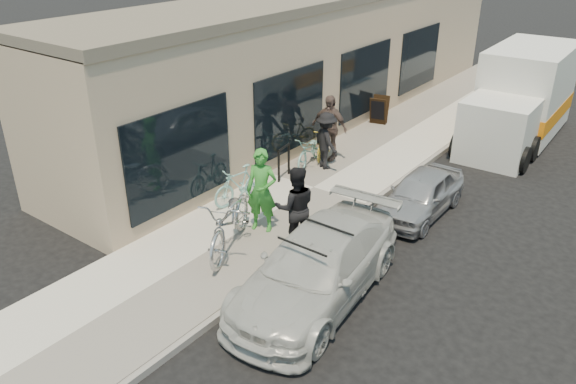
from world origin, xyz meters
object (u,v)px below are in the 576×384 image
Objects in this scene: cruiser_bike_b at (310,150)px; woman_rider at (262,191)px; cruiser_bike_a at (239,185)px; cruiser_bike_c at (323,142)px; bike_rack at (284,159)px; man_standing at (295,207)px; sedan_silver at (421,194)px; bystander_a at (326,141)px; sedan_white at (317,267)px; sandwich_board at (379,110)px; tandem_bike at (231,221)px; bystander_b at (329,127)px; moving_truck at (521,100)px.

woman_rider is at bearing -83.05° from cruiser_bike_b.
cruiser_bike_a is at bearing -102.64° from cruiser_bike_b.
cruiser_bike_c is at bearing 98.29° from cruiser_bike_a.
woman_rider is 1.18× the size of cruiser_bike_b.
woman_rider is at bearing -62.51° from bike_rack.
man_standing is 2.40m from cruiser_bike_a.
bystander_a is at bearing 167.40° from sedan_silver.
cruiser_bike_b is at bearing 120.22° from sedan_white.
sedan_silver is 1.97× the size of cruiser_bike_c.
sedan_silver reaches higher than cruiser_bike_b.
woman_rider reaches higher than sedan_silver.
sandwich_board is 0.57× the size of cruiser_bike_b.
bystander_a is (-3.08, 0.66, 0.42)m from sedan_silver.
bystander_a reaches higher than tandem_bike.
woman_rider is at bearing 128.87° from bystander_a.
bike_rack is 0.19× the size of sedan_white.
bystander_b is (-1.07, 5.23, 0.29)m from tandem_bike.
moving_truck is 3.67× the size of bystander_a.
sedan_silver is 4.61m from tandem_bike.
sedan_silver is 6.62m from moving_truck.
man_standing is at bearing -71.20° from cruiser_bike_b.
cruiser_bike_c is at bearing -107.33° from man_standing.
man_standing is 4.13m from bystander_a.
sedan_silver is at bearing 35.09° from tandem_bike.
bystander_b is (-3.38, 1.25, 0.56)m from sedan_silver.
bike_rack is at bearing -112.39° from cruiser_bike_c.
man_standing is 1.13× the size of bystander_a.
bystander_a reaches higher than bike_rack.
man_standing is at bearing -67.88° from bystander_b.
sandwich_board is 6.05m from sedan_silver.
cruiser_bike_c is at bearing -100.63° from sandwich_board.
bystander_a is (-0.76, 3.63, -0.15)m from woman_rider.
sandwich_board is at bearing 79.77° from woman_rider.
sedan_silver is 3.81m from woman_rider.
sedan_white is 0.80× the size of moving_truck.
moving_truck is 6.42m from bystander_b.
sedan_white is 4.13m from sedan_silver.
sandwich_board is 3.52m from cruiser_bike_c.
bike_rack reaches higher than sedan_silver.
bystander_b is at bearing 95.26° from cruiser_bike_a.
cruiser_bike_a is 3.56m from cruiser_bike_c.
sedan_white is 3.04× the size of cruiser_bike_a.
sedan_white is (3.62, -8.90, 0.03)m from sandwich_board.
bystander_a is at bearing -65.98° from bystander_b.
cruiser_bike_a is (-3.47, 1.83, -0.04)m from sedan_white.
woman_rider is at bearing -106.41° from moving_truck.
cruiser_bike_b is 0.67m from cruiser_bike_c.
bystander_a is at bearing 67.88° from bike_rack.
bike_rack is 0.58× the size of cruiser_bike_c.
bystander_b reaches higher than sedan_silver.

